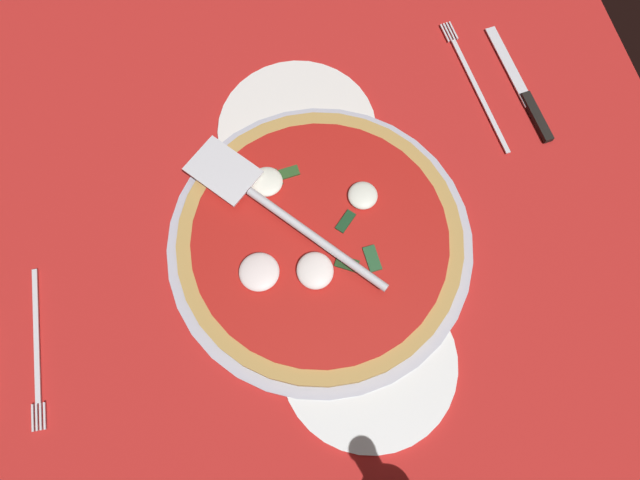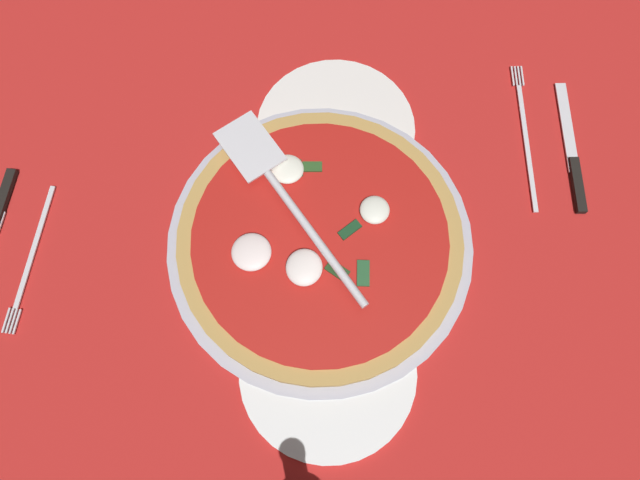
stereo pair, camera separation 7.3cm
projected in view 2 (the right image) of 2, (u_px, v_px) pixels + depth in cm
name	position (u px, v px, depth cm)	size (l,w,h in cm)	color
ground_plane	(300.00, 249.00, 75.05)	(101.26, 101.26, 0.80)	red
checker_pattern	(300.00, 248.00, 74.63)	(101.26, 101.26, 0.10)	white
pizza_pan	(320.00, 244.00, 74.16)	(37.55, 37.55, 1.11)	#AEB1C3
dinner_plate_left	(336.00, 129.00, 79.27)	(20.84, 20.84, 1.00)	white
dinner_plate_right	(328.00, 371.00, 69.32)	(20.48, 20.48, 1.00)	white
pizza	(319.00, 240.00, 72.82)	(34.73, 34.73, 3.00)	tan
pizza_server	(287.00, 197.00, 71.94)	(24.17, 20.28, 1.00)	silver
place_setting_near	(14.00, 242.00, 74.45)	(22.14, 14.04, 1.40)	white
place_setting_far	(549.00, 149.00, 78.52)	(21.35, 13.80, 1.40)	white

